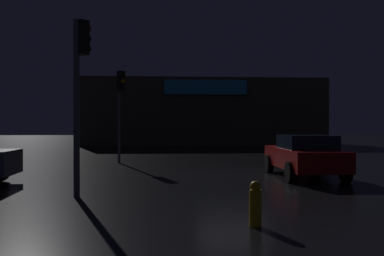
{
  "coord_description": "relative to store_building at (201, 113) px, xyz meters",
  "views": [
    {
      "loc": [
        -2.48,
        -15.05,
        1.83
      ],
      "look_at": [
        -0.96,
        7.53,
        1.66
      ],
      "focal_mm": 38.89,
      "sensor_mm": 36.0,
      "label": 1
    }
  ],
  "objects": [
    {
      "name": "car_near",
      "position": [
        1.31,
        -25.74,
        -2.23
      ],
      "size": [
        2.06,
        4.42,
        1.48
      ],
      "color": "#A51414",
      "rests_on": "ground"
    },
    {
      "name": "traffic_signal_main",
      "position": [
        -5.72,
        -29.19,
        0.1
      ],
      "size": [
        0.42,
        0.42,
        4.49
      ],
      "color": "#595B60",
      "rests_on": "ground"
    },
    {
      "name": "traffic_signal_opposite",
      "position": [
        -5.64,
        -19.97,
        0.25
      ],
      "size": [
        0.42,
        0.42,
        4.39
      ],
      "color": "#595B60",
      "rests_on": "ground"
    },
    {
      "name": "ground_plane",
      "position": [
        -1.09,
        -24.87,
        -3.0
      ],
      "size": [
        120.0,
        120.0,
        0.0
      ],
      "primitive_type": "plane",
      "color": "black"
    },
    {
      "name": "fire_hydrant",
      "position": [
        -1.94,
        -32.56,
        -2.59
      ],
      "size": [
        0.22,
        0.22,
        0.82
      ],
      "color": "gold",
      "rests_on": "ground"
    },
    {
      "name": "store_building",
      "position": [
        0.0,
        0.0,
        0.0
      ],
      "size": [
        21.89,
        8.73,
        5.99
      ],
      "color": "brown",
      "rests_on": "ground"
    }
  ]
}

